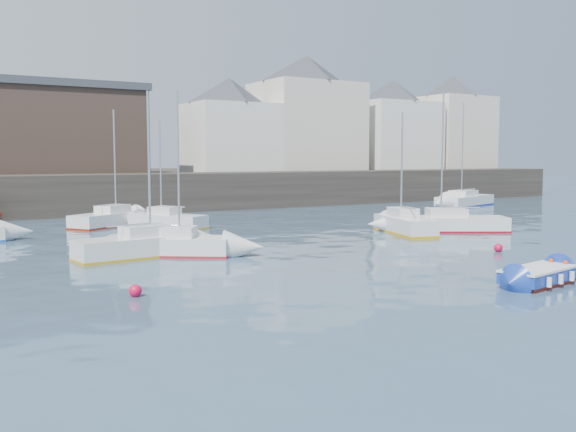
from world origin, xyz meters
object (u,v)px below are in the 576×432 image
sailboat_c (404,224)px  buoy_mid (498,252)px  blue_dinghy (539,275)px  sailboat_d (451,223)px  sailboat_a (140,246)px  buoy_far (191,236)px  sailboat_g (465,200)px  buoy_near (135,297)px  sailboat_f (167,220)px  sailboat_h (110,218)px  sailboat_b (168,245)px

sailboat_c → buoy_mid: 7.77m
blue_dinghy → sailboat_d: 15.67m
sailboat_a → buoy_far: (4.71, 5.82, -0.50)m
sailboat_c → buoy_mid: size_ratio=17.26×
sailboat_d → sailboat_g: (15.17, 13.56, 0.02)m
buoy_near → buoy_far: 15.24m
sailboat_f → buoy_near: bearing=-112.9°
sailboat_h → buoy_near: (-4.89, -20.82, -0.47)m
sailboat_d → sailboat_f: size_ratio=1.23×
sailboat_g → sailboat_b: bearing=-156.8°
sailboat_b → sailboat_g: sailboat_g is taller
sailboat_b → sailboat_c: 14.45m
blue_dinghy → sailboat_g: (23.99, 26.52, 0.17)m
blue_dinghy → sailboat_f: bearing=101.3°
sailboat_d → sailboat_f: 16.96m
sailboat_c → sailboat_h: sailboat_h is taller
buoy_near → blue_dinghy: bearing=-22.9°
sailboat_c → sailboat_d: bearing=-13.5°
buoy_far → sailboat_d: bearing=-22.1°
sailboat_a → buoy_far: 7.50m
sailboat_g → buoy_mid: (-19.15, -20.54, -0.51)m
sailboat_a → sailboat_c: size_ratio=1.04×
sailboat_c → buoy_mid: sailboat_c is taller
sailboat_c → sailboat_h: (-13.30, 12.35, -0.05)m
buoy_near → buoy_mid: bearing=2.7°
sailboat_a → buoy_near: sailboat_a is taller
sailboat_a → sailboat_f: 11.65m
blue_dinghy → buoy_near: bearing=157.1°
buoy_far → blue_dinghy: bearing=-74.9°
buoy_mid → sailboat_h: bearing=121.4°
sailboat_b → buoy_near: bearing=-116.9°
buoy_mid → buoy_far: size_ratio=1.02×
sailboat_f → sailboat_h: 3.88m
sailboat_b → sailboat_h: size_ratio=0.98×
sailboat_f → sailboat_d: bearing=-37.4°
sailboat_b → buoy_mid: (13.35, -6.64, -0.46)m
sailboat_g → buoy_near: bearing=-149.5°
sailboat_a → sailboat_b: bearing=-7.1°
blue_dinghy → sailboat_h: bearing=105.9°
buoy_mid → buoy_far: (-9.86, 12.61, 0.00)m
sailboat_a → buoy_far: sailboat_a is taller
sailboat_c → sailboat_f: size_ratio=1.04×
sailboat_c → buoy_near: bearing=-155.0°
sailboat_b → sailboat_h: sailboat_h is taller
sailboat_c → sailboat_h: 18.15m
sailboat_d → blue_dinghy: bearing=-124.3°
sailboat_b → sailboat_g: (32.50, 13.90, 0.04)m
buoy_mid → sailboat_c: bearing=82.1°
sailboat_a → sailboat_g: sailboat_g is taller
buoy_near → sailboat_f: bearing=67.1°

